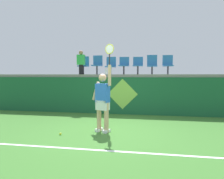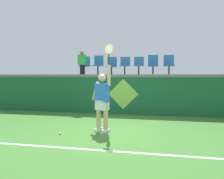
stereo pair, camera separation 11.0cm
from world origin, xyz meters
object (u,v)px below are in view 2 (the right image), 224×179
(tennis_ball, at_px, (60,134))
(stadium_chair_1, at_px, (98,64))
(tennis_player, at_px, (102,99))
(stadium_chair_4, at_px, (139,64))
(stadium_chair_2, at_px, (112,65))
(stadium_chair_3, at_px, (125,64))
(stadium_chair_6, at_px, (169,64))
(stadium_chair_5, at_px, (153,64))
(stadium_chair_0, at_px, (85,64))
(water_bottle, at_px, (107,72))
(spectator_0, at_px, (82,62))

(tennis_ball, distance_m, stadium_chair_1, 4.58)
(tennis_player, height_order, stadium_chair_4, tennis_player)
(tennis_player, bearing_deg, stadium_chair_2, 96.44)
(tennis_player, xyz_separation_m, stadium_chair_1, (-1.04, 3.55, 1.21))
(stadium_chair_1, bearing_deg, stadium_chair_2, -0.05)
(stadium_chair_2, bearing_deg, stadium_chair_4, -0.33)
(tennis_player, xyz_separation_m, stadium_chair_3, (0.21, 3.54, 1.17))
(stadium_chair_6, bearing_deg, stadium_chair_4, -179.64)
(stadium_chair_5, bearing_deg, stadium_chair_0, -179.92)
(tennis_ball, bearing_deg, stadium_chair_2, 80.53)
(stadium_chair_2, bearing_deg, water_bottle, -96.98)
(stadium_chair_3, xyz_separation_m, spectator_0, (-1.89, -0.39, 0.11))
(stadium_chair_3, bearing_deg, stadium_chair_0, 179.81)
(stadium_chair_0, bearing_deg, stadium_chair_6, 0.02)
(stadium_chair_4, bearing_deg, stadium_chair_3, 179.95)
(stadium_chair_2, bearing_deg, tennis_ball, -99.47)
(tennis_ball, bearing_deg, stadium_chair_4, 64.77)
(water_bottle, distance_m, stadium_chair_4, 1.52)
(stadium_chair_4, relative_size, stadium_chair_6, 0.93)
(stadium_chair_0, bearing_deg, water_bottle, -29.99)
(stadium_chair_5, bearing_deg, spectator_0, -172.66)
(stadium_chair_2, height_order, stadium_chair_4, stadium_chair_2)
(stadium_chair_5, distance_m, spectator_0, 3.17)
(stadium_chair_1, distance_m, stadium_chair_6, 3.16)
(stadium_chair_5, bearing_deg, tennis_ball, -121.92)
(stadium_chair_6, bearing_deg, stadium_chair_1, -179.99)
(stadium_chair_2, height_order, stadium_chair_3, stadium_chair_2)
(stadium_chair_0, distance_m, stadium_chair_2, 1.29)
(stadium_chair_2, bearing_deg, stadium_chair_0, -179.99)
(tennis_ball, distance_m, stadium_chair_6, 5.58)
(tennis_ball, distance_m, spectator_0, 4.31)
(stadium_chair_1, xyz_separation_m, stadium_chair_5, (2.49, 0.00, -0.03))
(stadium_chair_1, bearing_deg, tennis_player, -73.72)
(tennis_ball, relative_size, stadium_chair_2, 0.08)
(stadium_chair_2, relative_size, stadium_chair_6, 0.95)
(stadium_chair_3, bearing_deg, tennis_player, -93.32)
(tennis_player, height_order, stadium_chair_1, stadium_chair_1)
(stadium_chair_2, bearing_deg, tennis_player, -83.56)
(stadium_chair_3, height_order, stadium_chair_5, stadium_chair_5)
(stadium_chair_1, height_order, stadium_chair_6, stadium_chair_1)
(tennis_ball, xyz_separation_m, stadium_chair_1, (0.04, 4.06, 2.13))
(stadium_chair_5, relative_size, spectator_0, 0.81)
(stadium_chair_2, relative_size, spectator_0, 0.75)
(water_bottle, height_order, stadium_chair_0, stadium_chair_0)
(tennis_ball, height_order, stadium_chair_6, stadium_chair_6)
(tennis_player, distance_m, stadium_chair_5, 4.02)
(stadium_chair_3, bearing_deg, stadium_chair_2, 179.38)
(stadium_chair_0, xyz_separation_m, stadium_chair_4, (2.52, -0.01, -0.02))
(stadium_chair_3, bearing_deg, water_bottle, -135.09)
(water_bottle, xyz_separation_m, stadium_chair_3, (0.69, 0.69, 0.33))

